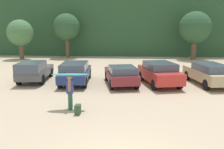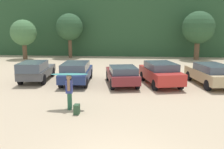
% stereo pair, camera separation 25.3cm
% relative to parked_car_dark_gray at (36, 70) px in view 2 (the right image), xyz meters
% --- Properties ---
extents(hillside_ridge, '(108.00, 12.00, 8.46)m').
position_rel_parked_car_dark_gray_xyz_m(hillside_ridge, '(6.63, 21.72, 3.42)').
color(hillside_ridge, '#284C2D').
rests_on(hillside_ridge, ground_plane).
extents(tree_ridge_back, '(3.14, 3.14, 4.81)m').
position_rel_parked_car_dark_gray_xyz_m(tree_ridge_back, '(-6.42, 12.02, 2.39)').
color(tree_ridge_back, brown).
rests_on(tree_ridge_back, ground_plane).
extents(tree_center_left, '(3.40, 3.40, 5.62)m').
position_rel_parked_car_dark_gray_xyz_m(tree_center_left, '(-1.16, 13.87, 3.07)').
color(tree_center_left, brown).
rests_on(tree_center_left, ground_plane).
extents(tree_center_right, '(3.83, 3.83, 5.76)m').
position_rel_parked_car_dark_gray_xyz_m(tree_center_right, '(14.63, 13.25, 3.00)').
color(tree_center_right, brown).
rests_on(tree_center_right, ground_plane).
extents(parked_car_dark_gray, '(2.18, 4.51, 1.51)m').
position_rel_parked_car_dark_gray_xyz_m(parked_car_dark_gray, '(0.00, 0.00, 0.00)').
color(parked_car_dark_gray, '#4C4F54').
rests_on(parked_car_dark_gray, ground_plane).
extents(parked_car_navy, '(2.13, 4.72, 1.49)m').
position_rel_parked_car_dark_gray_xyz_m(parked_car_navy, '(3.05, -0.29, -0.00)').
color(parked_car_navy, navy).
rests_on(parked_car_navy, ground_plane).
extents(parked_car_maroon, '(2.57, 4.37, 1.35)m').
position_rel_parked_car_dark_gray_xyz_m(parked_car_maroon, '(6.26, -0.59, -0.08)').
color(parked_car_maroon, maroon).
rests_on(parked_car_maroon, ground_plane).
extents(parked_car_red, '(2.80, 4.58, 1.54)m').
position_rel_parked_car_dark_gray_xyz_m(parked_car_red, '(8.86, -0.28, 0.02)').
color(parked_car_red, '#B72D28').
rests_on(parked_car_red, ground_plane).
extents(parked_car_tan, '(2.48, 4.71, 1.47)m').
position_rel_parked_car_dark_gray_xyz_m(parked_car_tan, '(12.18, -0.10, -0.01)').
color(parked_car_tan, tan).
rests_on(parked_car_tan, ground_plane).
extents(person_adult, '(0.37, 0.71, 1.68)m').
position_rel_parked_car_dark_gray_xyz_m(person_adult, '(4.00, -5.65, 0.14)').
color(person_adult, '#26593F').
rests_on(person_adult, ground_plane).
extents(surfboard_teal, '(1.83, 0.68, 0.08)m').
position_rel_parked_car_dark_gray_xyz_m(surfboard_teal, '(4.02, -5.54, 0.86)').
color(surfboard_teal, teal).
extents(backpack_dropped, '(0.24, 0.34, 0.45)m').
position_rel_parked_car_dark_gray_xyz_m(backpack_dropped, '(4.50, -6.34, -0.59)').
color(backpack_dropped, '#2D4C33').
rests_on(backpack_dropped, ground_plane).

